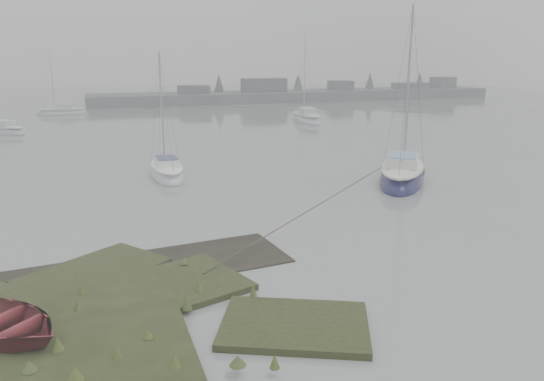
{
  "coord_description": "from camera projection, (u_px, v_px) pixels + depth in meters",
  "views": [
    {
      "loc": [
        -3.79,
        -11.21,
        6.37
      ],
      "look_at": [
        2.08,
        5.74,
        1.8
      ],
      "focal_mm": 35.0,
      "sensor_mm": 36.0,
      "label": 1
    }
  ],
  "objects": [
    {
      "name": "ground",
      "position": [
        143.0,
        142.0,
        40.51
      ],
      "size": [
        160.0,
        160.0,
        0.0
      ],
      "primitive_type": "plane",
      "color": "slate",
      "rests_on": "ground"
    },
    {
      "name": "sailboat_far_a",
      "position": [
        5.0,
        131.0,
        44.73
      ],
      "size": [
        4.53,
        5.01,
        7.2
      ],
      "rotation": [
        0.0,
        0.0,
        0.69
      ],
      "color": "#A3A6AC",
      "rests_on": "ground"
    },
    {
      "name": "sailboat_main",
      "position": [
        402.0,
        176.0,
        27.57
      ],
      "size": [
        5.76,
        6.79,
        9.55
      ],
      "rotation": [
        0.0,
        0.0,
        -0.62
      ],
      "color": "#0D0B39",
      "rests_on": "ground"
    },
    {
      "name": "sailboat_far_b",
      "position": [
        307.0,
        119.0,
        52.57
      ],
      "size": [
        2.72,
        6.67,
        9.17
      ],
      "rotation": [
        0.0,
        0.0,
        -0.09
      ],
      "color": "silver",
      "rests_on": "ground"
    },
    {
      "name": "sailboat_white",
      "position": [
        167.0,
        173.0,
        28.69
      ],
      "size": [
        1.69,
        5.06,
        7.13
      ],
      "rotation": [
        0.0,
        0.0,
        0.01
      ],
      "color": "silver",
      "rests_on": "ground"
    },
    {
      "name": "dinghy",
      "position": [
        1.0,
        322.0,
        11.91
      ],
      "size": [
        4.09,
        4.15,
        0.71
      ],
      "primitive_type": "imported",
      "rotation": [
        0.0,
        0.0,
        0.74
      ],
      "color": "maroon",
      "rests_on": "marsh_bank"
    },
    {
      "name": "sailboat_far_c",
      "position": [
        62.0,
        113.0,
        58.9
      ],
      "size": [
        5.53,
        2.15,
        7.65
      ],
      "rotation": [
        0.0,
        0.0,
        1.5
      ],
      "color": "#B5BBBF",
      "rests_on": "ground"
    },
    {
      "name": "far_shoreline",
      "position": [
        306.0,
        94.0,
        78.02
      ],
      "size": [
        60.0,
        8.0,
        4.15
      ],
      "color": "#4C4F51",
      "rests_on": "ground"
    }
  ]
}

